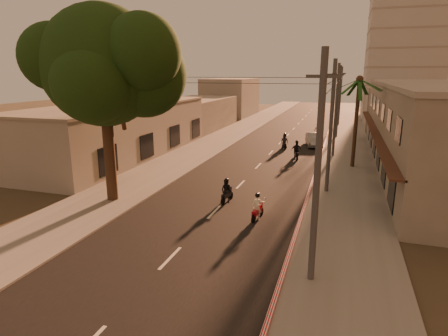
{
  "coord_description": "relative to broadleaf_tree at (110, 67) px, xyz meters",
  "views": [
    {
      "loc": [
        6.99,
        -17.85,
        8.13
      ],
      "look_at": [
        -0.37,
        5.12,
        1.96
      ],
      "focal_mm": 30.0,
      "sensor_mm": 36.0,
      "label": 1
    }
  ],
  "objects": [
    {
      "name": "palm_tree",
      "position": [
        14.61,
        13.86,
        -1.33
      ],
      "size": [
        5.0,
        5.0,
        8.2
      ],
      "color": "black",
      "rests_on": "ground"
    },
    {
      "name": "scooter_far_a",
      "position": [
        7.62,
        20.28,
        -7.67
      ],
      "size": [
        1.11,
        1.74,
        1.76
      ],
      "rotation": [
        0.0,
        0.0,
        0.3
      ],
      "color": "black",
      "rests_on": "ground"
    },
    {
      "name": "sidewalk_left",
      "position": [
        -0.89,
        17.86,
        -8.42
      ],
      "size": [
        5.0,
        140.0,
        0.12
      ],
      "primitive_type": "cube",
      "color": "slate",
      "rests_on": "ground"
    },
    {
      "name": "ground",
      "position": [
        6.61,
        -2.14,
        -8.48
      ],
      "size": [
        160.0,
        160.0,
        0.0
      ],
      "primitive_type": "plane",
      "color": "#383023",
      "rests_on": "ground"
    },
    {
      "name": "filler_left_near",
      "position": [
        -7.39,
        31.86,
        -6.28
      ],
      "size": [
        8.0,
        14.0,
        4.4
      ],
      "primitive_type": "cube",
      "color": "gray",
      "rests_on": "ground"
    },
    {
      "name": "curb_stripe",
      "position": [
        11.71,
        12.86,
        -8.38
      ],
      "size": [
        0.2,
        60.0,
        0.2
      ],
      "primitive_type": "cube",
      "color": "red",
      "rests_on": "ground"
    },
    {
      "name": "filler_left_far",
      "position": [
        -7.39,
        49.86,
        -4.98
      ],
      "size": [
        8.0,
        14.0,
        7.0
      ],
      "primitive_type": "cube",
      "color": "gray",
      "rests_on": "ground"
    },
    {
      "name": "left_building",
      "position": [
        -7.37,
        11.86,
        -5.88
      ],
      "size": [
        8.2,
        24.2,
        5.2
      ],
      "color": "gray",
      "rests_on": "ground"
    },
    {
      "name": "scooter_mid_b",
      "position": [
        9.49,
        15.66,
        -7.63
      ],
      "size": [
        1.26,
        1.86,
        1.87
      ],
      "rotation": [
        0.0,
        0.0,
        0.27
      ],
      "color": "black",
      "rests_on": "ground"
    },
    {
      "name": "road",
      "position": [
        6.61,
        17.86,
        -8.47
      ],
      "size": [
        10.0,
        140.0,
        0.02
      ],
      "primitive_type": "cube",
      "color": "black",
      "rests_on": "ground"
    },
    {
      "name": "broadleaf_tree",
      "position": [
        0.0,
        0.0,
        0.0
      ],
      "size": [
        9.6,
        8.7,
        12.1
      ],
      "color": "black",
      "rests_on": "ground"
    },
    {
      "name": "scooter_far_b",
      "position": [
        10.39,
        31.32,
        -7.75
      ],
      "size": [
        1.2,
        1.59,
        1.58
      ],
      "rotation": [
        0.0,
        0.0,
        0.22
      ],
      "color": "black",
      "rests_on": "ground"
    },
    {
      "name": "scooter_red",
      "position": [
        9.33,
        -0.49,
        -7.76
      ],
      "size": [
        0.73,
        1.64,
        1.61
      ],
      "rotation": [
        0.0,
        0.0,
        -0.17
      ],
      "color": "black",
      "rests_on": "ground"
    },
    {
      "name": "sidewalk_right",
      "position": [
        14.11,
        17.86,
        -8.42
      ],
      "size": [
        5.0,
        140.0,
        0.12
      ],
      "primitive_type": "cube",
      "color": "slate",
      "rests_on": "ground"
    },
    {
      "name": "shophouse_row",
      "position": [
        20.57,
        15.86,
        -4.83
      ],
      "size": [
        8.8,
        34.2,
        7.3
      ],
      "color": "gray",
      "rests_on": "ground"
    },
    {
      "name": "distant_tower",
      "position": [
        22.61,
        53.86,
        5.52
      ],
      "size": [
        12.1,
        12.1,
        28.0
      ],
      "color": "#B7B5B2",
      "rests_on": "ground"
    },
    {
      "name": "parked_car",
      "position": [
        10.55,
        22.98,
        -7.74
      ],
      "size": [
        3.2,
        5.03,
        1.47
      ],
      "primitive_type": "imported",
      "rotation": [
        0.0,
        0.0,
        0.19
      ],
      "color": "gray",
      "rests_on": "ground"
    },
    {
      "name": "filler_right",
      "position": [
        20.61,
        42.86,
        -5.48
      ],
      "size": [
        8.0,
        14.0,
        6.0
      ],
      "primitive_type": "cube",
      "color": "gray",
      "rests_on": "ground"
    },
    {
      "name": "utility_poles",
      "position": [
        12.81,
        17.86,
        -1.94
      ],
      "size": [
        1.2,
        48.26,
        9.0
      ],
      "color": "#38383A",
      "rests_on": "ground"
    },
    {
      "name": "scooter_mid_a",
      "position": [
        6.8,
        1.78,
        -7.73
      ],
      "size": [
        0.93,
        1.66,
        1.63
      ],
      "rotation": [
        0.0,
        0.0,
        -0.15
      ],
      "color": "black",
      "rests_on": "ground"
    }
  ]
}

